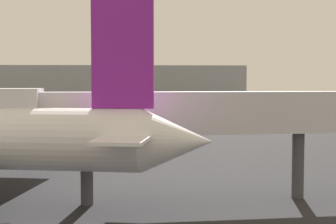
{
  "coord_description": "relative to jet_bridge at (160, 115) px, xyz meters",
  "views": [
    {
      "loc": [
        4.18,
        -8.47,
        6.81
      ],
      "look_at": [
        6.35,
        34.0,
        4.2
      ],
      "focal_mm": 50.76,
      "sensor_mm": 36.0,
      "label": 1
    }
  ],
  "objects": [
    {
      "name": "jet_bridge",
      "position": [
        0.0,
        0.0,
        0.0
      ],
      "size": [
        19.91,
        3.71,
        6.51
      ],
      "rotation": [
        0.0,
        0.0,
        -3.06
      ],
      "color": "silver",
      "rests_on": "ground_plane"
    },
    {
      "name": "terminal_building",
      "position": [
        -13.23,
        100.74,
        0.53
      ],
      "size": [
        74.28,
        27.66,
        11.03
      ],
      "primitive_type": "cube",
      "color": "#999EA3",
      "rests_on": "ground_plane"
    }
  ]
}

